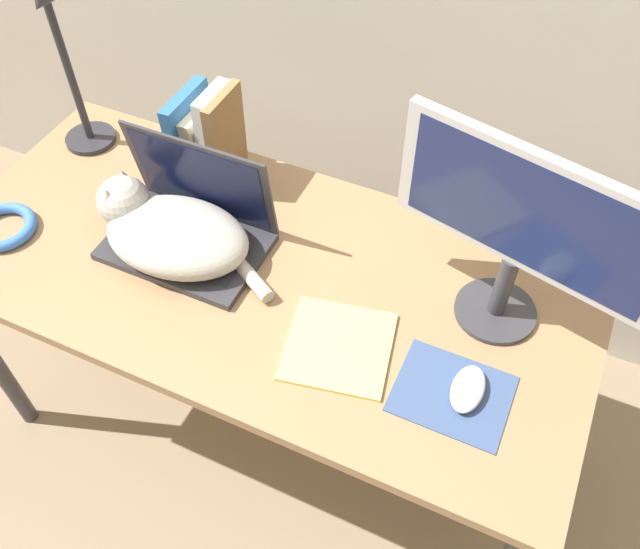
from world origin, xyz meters
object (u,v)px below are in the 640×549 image
object	(u,v)px
notepad	(339,346)
cable_coil	(3,227)
external_monitor	(523,228)
book_row	(208,137)
laptop	(191,226)
cat	(169,231)
computer_mouse	(468,389)
desk_lamp	(56,28)

from	to	relation	value
notepad	cable_coil	bearing A→B (deg)	-178.16
external_monitor	cable_coil	size ratio (longest dim) A/B	3.32
cable_coil	book_row	bearing A→B (deg)	48.45
external_monitor	book_row	xyz separation A→B (m)	(-0.76, 0.14, -0.15)
laptop	book_row	xyz separation A→B (m)	(-0.08, 0.22, 0.06)
laptop	notepad	world-z (taller)	laptop
cat	book_row	xyz separation A→B (m)	(-0.05, 0.27, 0.05)
external_monitor	book_row	size ratio (longest dim) A/B	2.04
cat	notepad	xyz separation A→B (m)	(0.45, -0.09, -0.06)
book_row	cat	bearing A→B (deg)	-78.69
laptop	book_row	size ratio (longest dim) A/B	1.43
computer_mouse	book_row	distance (m)	0.84
cat	external_monitor	distance (m)	0.75
external_monitor	notepad	size ratio (longest dim) A/B	2.06
cat	book_row	bearing A→B (deg)	101.31
laptop	cable_coil	size ratio (longest dim) A/B	2.32
laptop	desk_lamp	world-z (taller)	desk_lamp
cat	book_row	size ratio (longest dim) A/B	1.87
desk_lamp	external_monitor	bearing A→B (deg)	-4.31
laptop	notepad	distance (m)	0.44
computer_mouse	book_row	xyz separation A→B (m)	(-0.76, 0.35, 0.09)
book_row	notepad	size ratio (longest dim) A/B	1.01
external_monitor	computer_mouse	distance (m)	0.32
external_monitor	cable_coil	world-z (taller)	external_monitor
book_row	cable_coil	bearing A→B (deg)	-131.55
cat	computer_mouse	distance (m)	0.72
cat	desk_lamp	world-z (taller)	desk_lamp
book_row	desk_lamp	distance (m)	0.40
external_monitor	desk_lamp	bearing A→B (deg)	175.69
laptop	desk_lamp	bearing A→B (deg)	157.21
computer_mouse	desk_lamp	bearing A→B (deg)	164.89
desk_lamp	cat	bearing A→B (deg)	-29.60
laptop	external_monitor	size ratio (longest dim) A/B	0.70
computer_mouse	notepad	bearing A→B (deg)	-178.86
cat	notepad	distance (m)	0.46
computer_mouse	desk_lamp	size ratio (longest dim) A/B	0.22
cat	external_monitor	bearing A→B (deg)	10.41
cat	desk_lamp	xyz separation A→B (m)	(-0.37, 0.21, 0.28)
computer_mouse	notepad	size ratio (longest dim) A/B	0.45
notepad	external_monitor	bearing A→B (deg)	39.46
book_row	notepad	xyz separation A→B (m)	(0.50, -0.35, -0.11)
external_monitor	computer_mouse	xyz separation A→B (m)	(0.00, -0.21, -0.24)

